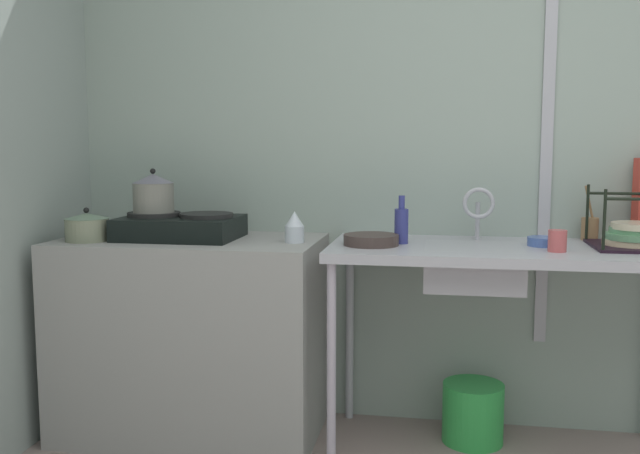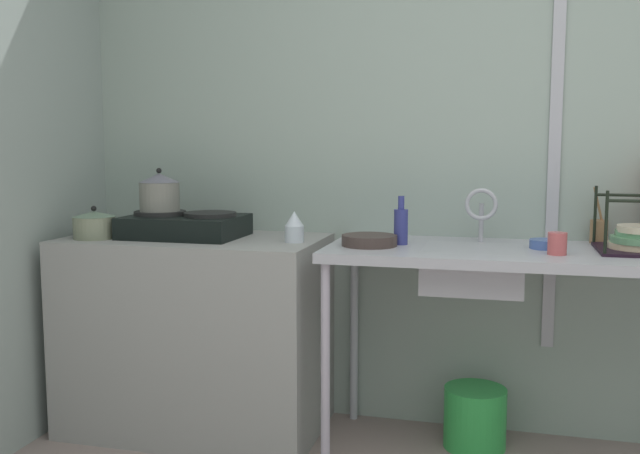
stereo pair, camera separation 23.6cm
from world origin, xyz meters
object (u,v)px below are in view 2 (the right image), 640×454
object	(u,v)px
stove	(185,225)
pot_on_left_burner	(159,192)
small_bowl_on_drainboard	(546,244)
cup_by_rack	(557,244)
percolator	(294,227)
utensil_jar	(599,231)
pot_beside_stove	(94,225)
faucet	(481,207)
bottle_by_sink	(401,225)
sink_basin	(473,269)
frying_pan	(369,240)
bucket_on_floor	(475,418)

from	to	relation	value
stove	pot_on_left_burner	size ratio (longest dim) A/B	2.62
stove	small_bowl_on_drainboard	world-z (taller)	stove
small_bowl_on_drainboard	cup_by_rack	bearing A→B (deg)	-78.65
percolator	utensil_jar	distance (m)	1.26
pot_beside_stove	stove	bearing A→B (deg)	21.82
pot_beside_stove	faucet	world-z (taller)	faucet
cup_by_rack	utensil_jar	xyz separation A→B (m)	(0.19, 0.36, 0.01)
percolator	bottle_by_sink	bearing A→B (deg)	6.16
small_bowl_on_drainboard	percolator	bearing A→B (deg)	-175.73
faucet	utensil_jar	world-z (taller)	utensil_jar
pot_on_left_burner	small_bowl_on_drainboard	size ratio (longest dim) A/B	1.50
percolator	faucet	xyz separation A→B (m)	(0.75, 0.17, 0.08)
sink_basin	frying_pan	distance (m)	0.42
stove	utensil_jar	distance (m)	1.76
percolator	cup_by_rack	xyz separation A→B (m)	(1.04, -0.07, -0.02)
stove	utensil_jar	size ratio (longest dim) A/B	2.14
pot_on_left_burner	utensil_jar	size ratio (longest dim) A/B	0.82
pot_on_left_burner	bucket_on_floor	xyz separation A→B (m)	(1.38, 0.10, -0.93)
bottle_by_sink	utensil_jar	world-z (taller)	utensil_jar
small_bowl_on_drainboard	faucet	bearing A→B (deg)	159.82
frying_pan	bucket_on_floor	world-z (taller)	frying_pan
frying_pan	utensil_jar	world-z (taller)	utensil_jar
cup_by_rack	bottle_by_sink	bearing A→B (deg)	168.60
sink_basin	small_bowl_on_drainboard	distance (m)	0.30
bottle_by_sink	bucket_on_floor	bearing A→B (deg)	15.30
stove	pot_beside_stove	distance (m)	0.39
pot_beside_stove	cup_by_rack	bearing A→B (deg)	1.01
pot_beside_stove	percolator	distance (m)	0.88
percolator	faucet	bearing A→B (deg)	12.61
pot_on_left_burner	percolator	xyz separation A→B (m)	(0.63, -0.04, -0.13)
cup_by_rack	bottle_by_sink	distance (m)	0.61
bottle_by_sink	bucket_on_floor	world-z (taller)	bottle_by_sink
faucet	bottle_by_sink	world-z (taller)	faucet
sink_basin	faucet	world-z (taller)	faucet
sink_basin	pot_beside_stove	bearing A→B (deg)	-175.66
pot_beside_stove	faucet	xyz separation A→B (m)	(1.63, 0.28, 0.09)
pot_beside_stove	utensil_jar	distance (m)	2.14
percolator	bucket_on_floor	xyz separation A→B (m)	(0.75, 0.13, -0.80)
pot_beside_stove	bottle_by_sink	bearing A→B (deg)	6.70
pot_on_left_burner	percolator	bearing A→B (deg)	-3.34
bucket_on_floor	frying_pan	bearing A→B (deg)	-160.15
cup_by_rack	utensil_jar	bearing A→B (deg)	62.62
faucet	small_bowl_on_drainboard	xyz separation A→B (m)	(0.25, -0.09, -0.13)
bucket_on_floor	percolator	bearing A→B (deg)	-169.98
percolator	bottle_by_sink	xyz separation A→B (m)	(0.44, 0.05, 0.02)
pot_on_left_burner	pot_beside_stove	world-z (taller)	pot_on_left_burner
percolator	sink_basin	bearing A→B (deg)	1.18
cup_by_rack	stove	bearing A→B (deg)	175.94
percolator	bottle_by_sink	size ratio (longest dim) A/B	0.66
percolator	faucet	size ratio (longest dim) A/B	0.57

